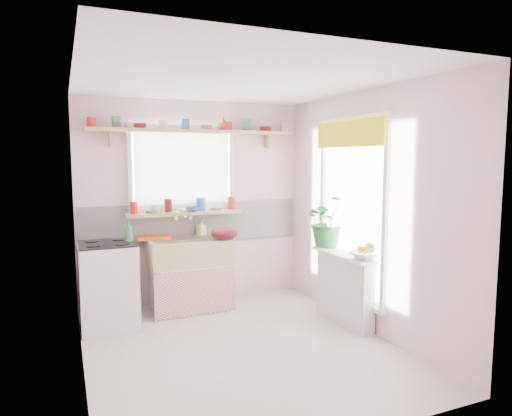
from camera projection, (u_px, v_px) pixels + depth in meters
name	position (u px, v px, depth m)	size (l,w,h in m)	color
room	(267.00, 196.00, 5.25)	(3.20, 3.20, 3.20)	silver
sink_unit	(190.00, 274.00, 5.43)	(0.95, 0.65, 1.11)	white
cooker	(108.00, 285.00, 4.84)	(0.58, 0.58, 0.93)	white
radiator_ledge	(344.00, 287.00, 5.00)	(0.22, 0.95, 0.78)	white
windowsill	(185.00, 213.00, 5.53)	(1.40, 0.22, 0.04)	tan
pine_shelf	(196.00, 132.00, 5.47)	(2.52, 0.24, 0.04)	tan
shelf_crockery	(194.00, 125.00, 5.45)	(2.47, 0.11, 0.12)	red
sill_crockery	(183.00, 207.00, 5.51)	(1.35, 0.11, 0.12)	red
dish_tray	(154.00, 237.00, 5.43)	(0.37, 0.28, 0.04)	#FF5816
colander	(224.00, 233.00, 5.35)	(0.32, 0.32, 0.15)	#520E16
jade_plant	(328.00, 221.00, 5.30)	(0.54, 0.47, 0.60)	#29672E
fruit_bowl	(366.00, 255.00, 4.67)	(0.31, 0.31, 0.08)	white
herb_pot	(370.00, 251.00, 4.60)	(0.10, 0.07, 0.19)	#276127
soap_bottle_sink	(201.00, 227.00, 5.65)	(0.09, 0.09, 0.20)	#E2F46C
sill_cup	(156.00, 209.00, 5.41)	(0.12, 0.12, 0.09)	silver
sill_bowl	(193.00, 209.00, 5.50)	(0.19, 0.19, 0.06)	#305E9D
shelf_vase	(223.00, 124.00, 5.66)	(0.16, 0.16, 0.16)	#9C5A30
cooker_bottle	(128.00, 232.00, 4.83)	(0.09, 0.09, 0.23)	#3C7844
fruit	(366.00, 249.00, 4.67)	(0.20, 0.14, 0.10)	orange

